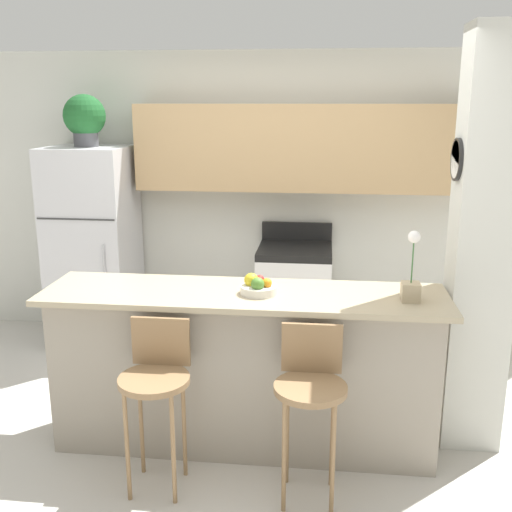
# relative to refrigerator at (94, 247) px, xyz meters

# --- Properties ---
(ground_plane) EXTENTS (14.00, 14.00, 0.00)m
(ground_plane) POSITION_rel_refrigerator_xyz_m (1.54, -1.55, -0.87)
(ground_plane) COLOR beige
(wall_back) EXTENTS (5.60, 0.38, 2.55)m
(wall_back) POSITION_rel_refrigerator_xyz_m (1.65, 0.32, 0.60)
(wall_back) COLOR silver
(wall_back) RESTS_ON ground_plane
(pillar_right) EXTENTS (0.38, 0.32, 2.55)m
(pillar_right) POSITION_rel_refrigerator_xyz_m (2.96, -1.33, 0.40)
(pillar_right) COLOR silver
(pillar_right) RESTS_ON ground_plane
(counter_bar) EXTENTS (2.44, 0.62, 1.01)m
(counter_bar) POSITION_rel_refrigerator_xyz_m (1.54, -1.55, -0.36)
(counter_bar) COLOR gray
(counter_bar) RESTS_ON ground_plane
(refrigerator) EXTENTS (0.69, 0.70, 1.75)m
(refrigerator) POSITION_rel_refrigerator_xyz_m (0.00, 0.00, 0.00)
(refrigerator) COLOR silver
(refrigerator) RESTS_ON ground_plane
(stove_range) EXTENTS (0.63, 0.62, 1.07)m
(stove_range) POSITION_rel_refrigerator_xyz_m (1.78, 0.04, -0.41)
(stove_range) COLOR white
(stove_range) RESTS_ON ground_plane
(bar_stool_left) EXTENTS (0.39, 0.39, 0.96)m
(bar_stool_left) POSITION_rel_refrigerator_xyz_m (1.12, -2.02, -0.23)
(bar_stool_left) COLOR olive
(bar_stool_left) RESTS_ON ground_plane
(bar_stool_right) EXTENTS (0.39, 0.39, 0.96)m
(bar_stool_right) POSITION_rel_refrigerator_xyz_m (1.97, -2.02, -0.23)
(bar_stool_right) COLOR olive
(bar_stool_right) RESTS_ON ground_plane
(potted_plant_on_fridge) EXTENTS (0.35, 0.35, 0.43)m
(potted_plant_on_fridge) POSITION_rel_refrigerator_xyz_m (-0.00, 0.00, 1.11)
(potted_plant_on_fridge) COLOR #4C4C51
(potted_plant_on_fridge) RESTS_ON refrigerator
(orchid_vase) EXTENTS (0.10, 0.10, 0.41)m
(orchid_vase) POSITION_rel_refrigerator_xyz_m (2.52, -1.60, 0.27)
(orchid_vase) COLOR tan
(orchid_vase) RESTS_ON counter_bar
(fruit_bowl) EXTENTS (0.22, 0.22, 0.12)m
(fruit_bowl) POSITION_rel_refrigerator_xyz_m (1.64, -1.57, 0.18)
(fruit_bowl) COLOR silver
(fruit_bowl) RESTS_ON counter_bar
(trash_bin) EXTENTS (0.28, 0.28, 0.38)m
(trash_bin) POSITION_rel_refrigerator_xyz_m (0.57, -0.24, -0.68)
(trash_bin) COLOR #59595B
(trash_bin) RESTS_ON ground_plane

